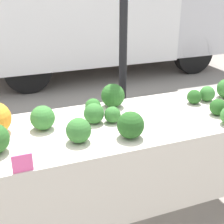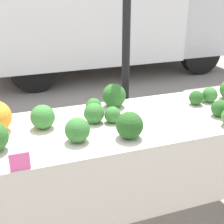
{
  "view_description": "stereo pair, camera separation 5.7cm",
  "coord_description": "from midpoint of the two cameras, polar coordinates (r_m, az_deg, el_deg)",
  "views": [
    {
      "loc": [
        -0.67,
        -1.75,
        1.79
      ],
      "look_at": [
        0.0,
        0.0,
        0.98
      ],
      "focal_mm": 50.0,
      "sensor_mm": 36.0,
      "label": 1
    },
    {
      "loc": [
        -0.62,
        -1.77,
        1.79
      ],
      "look_at": [
        0.0,
        0.0,
        0.98
      ],
      "focal_mm": 50.0,
      "sensor_mm": 36.0,
      "label": 2
    }
  ],
  "objects": [
    {
      "name": "broccoli_head_6",
      "position": [
        2.29,
        19.76,
        0.62
      ],
      "size": [
        0.12,
        0.12,
        0.12
      ],
      "color": "#23511E",
      "rests_on": "market_table"
    },
    {
      "name": "broccoli_head_11",
      "position": [
        2.2,
        -2.61,
        1.08
      ],
      "size": [
        0.11,
        0.11,
        0.11
      ],
      "color": "#2D6628",
      "rests_on": "market_table"
    },
    {
      "name": "broccoli_head_1",
      "position": [
        2.31,
        1.1,
        3.03
      ],
      "size": [
        0.18,
        0.18,
        0.18
      ],
      "color": "#285B23",
      "rests_on": "market_table"
    },
    {
      "name": "broccoli_head_9",
      "position": [
        2.02,
        -11.77,
        -0.89
      ],
      "size": [
        0.16,
        0.16,
        0.16
      ],
      "color": "#387533",
      "rests_on": "market_table"
    },
    {
      "name": "broccoli_head_8",
      "position": [
        1.86,
        4.12,
        -2.43
      ],
      "size": [
        0.17,
        0.17,
        0.17
      ],
      "color": "#23511E",
      "rests_on": "market_table"
    },
    {
      "name": "broccoli_head_10",
      "position": [
        2.06,
        0.89,
        -0.5
      ],
      "size": [
        0.11,
        0.11,
        0.11
      ],
      "color": "#336B2D",
      "rests_on": "market_table"
    },
    {
      "name": "broccoli_head_5",
      "position": [
        2.53,
        18.06,
        3.02
      ],
      "size": [
        0.12,
        0.12,
        0.12
      ],
      "color": "#336B2D",
      "rests_on": "market_table"
    },
    {
      "name": "tent_pole",
      "position": [
        2.73,
        3.25,
        14.25
      ],
      "size": [
        0.07,
        0.07,
        2.71
      ],
      "color": "black",
      "rests_on": "ground_plane"
    },
    {
      "name": "market_table",
      "position": [
        2.07,
        1.43,
        -5.67
      ],
      "size": [
        2.3,
        0.76,
        0.9
      ],
      "color": "beige",
      "rests_on": "ground_plane"
    },
    {
      "name": "broccoli_head_0",
      "position": [
        1.83,
        -5.46,
        -3.29
      ],
      "size": [
        0.15,
        0.15,
        0.15
      ],
      "color": "#336B2D",
      "rests_on": "market_table"
    },
    {
      "name": "broccoli_head_7",
      "position": [
        2.06,
        -2.51,
        -0.22
      ],
      "size": [
        0.14,
        0.14,
        0.14
      ],
      "color": "#336B2D",
      "rests_on": "market_table"
    },
    {
      "name": "price_sign",
      "position": [
        1.63,
        -15.54,
        -8.77
      ],
      "size": [
        0.1,
        0.01,
        0.1
      ],
      "color": "#F45B9E",
      "rests_on": "market_table"
    },
    {
      "name": "broccoli_head_12",
      "position": [
        2.45,
        15.8,
        2.52
      ],
      "size": [
        0.11,
        0.11,
        0.11
      ],
      "color": "#23511E",
      "rests_on": "market_table"
    }
  ]
}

